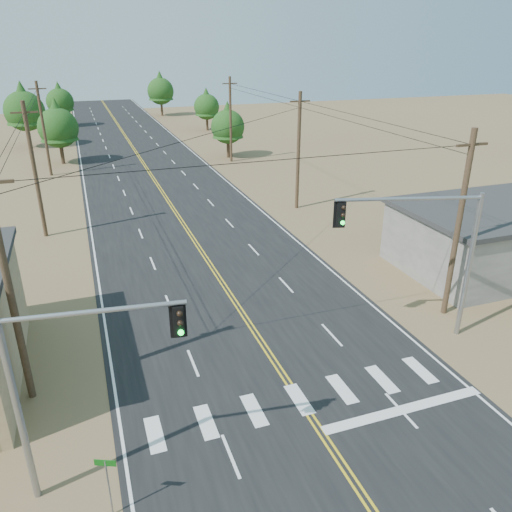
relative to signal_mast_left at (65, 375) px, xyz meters
name	(u,v)px	position (x,y,z in m)	size (l,w,h in m)	color
road	(186,228)	(8.57, 23.66, -4.56)	(15.00, 200.00, 0.02)	black
utility_pole_left_near	(9,288)	(-1.93, 5.66, 0.54)	(1.80, 0.30, 10.00)	#4C3826
utility_pole_left_mid	(35,170)	(-1.93, 25.66, 0.54)	(1.80, 0.30, 10.00)	#4C3826
utility_pole_left_far	(44,129)	(-1.93, 45.66, 0.54)	(1.80, 0.30, 10.00)	#4C3826
utility_pole_right_near	(458,225)	(19.07, 5.66, 0.54)	(1.80, 0.30, 10.00)	#4C3826
utility_pole_right_mid	(298,151)	(19.07, 25.66, 0.54)	(1.80, 0.30, 10.00)	#4C3826
utility_pole_right_far	(231,119)	(19.07, 45.66, 0.54)	(1.80, 0.30, 10.00)	#4C3826
signal_mast_left	(65,375)	(0.00, 0.00, 0.00)	(5.32, 0.99, 6.79)	gray
signal_mast_right	(432,242)	(16.31, 4.20, 0.51)	(6.67, 2.05, 7.44)	gray
street_sign	(108,479)	(0.77, -1.38, -3.06)	(0.62, 0.30, 2.26)	gray
tree_left_near	(57,124)	(-0.65, 51.40, 0.19)	(4.67, 4.67, 7.79)	#3F2D1E
tree_left_mid	(24,107)	(-4.98, 63.73, 0.92)	(5.39, 5.39, 8.99)	#3F2D1E
tree_left_far	(60,99)	(-0.59, 81.83, 0.06)	(4.55, 4.55, 7.58)	#3F2D1E
tree_right_near	(228,123)	(19.40, 48.05, -0.29)	(4.21, 4.21, 7.02)	#3F2D1E
tree_right_mid	(206,104)	(22.20, 69.67, -0.35)	(4.15, 4.15, 6.91)	#3F2D1E
tree_right_far	(160,88)	(18.12, 90.02, 0.66)	(5.13, 5.13, 8.56)	#3F2D1E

